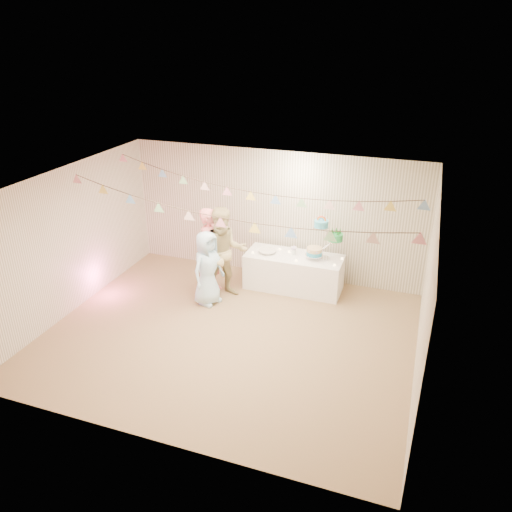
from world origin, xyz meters
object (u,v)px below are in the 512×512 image
(person_adult_a, at_px, (211,251))
(person_child, at_px, (207,268))
(person_adult_b, at_px, (224,253))
(cake_stand, at_px, (324,237))
(table, at_px, (294,272))

(person_adult_a, height_order, person_child, person_adult_a)
(person_adult_b, height_order, person_child, person_adult_b)
(cake_stand, xyz_separation_m, person_adult_b, (-1.70, -0.77, -0.26))
(person_adult_b, bearing_deg, person_child, -152.15)
(table, bearing_deg, person_adult_a, -156.31)
(table, xyz_separation_m, person_child, (-1.35, -1.07, 0.36))
(table, height_order, person_adult_a, person_adult_a)
(person_adult_b, distance_m, person_child, 0.44)
(table, bearing_deg, person_adult_b, -147.87)
(table, relative_size, person_adult_a, 1.10)
(person_adult_a, bearing_deg, table, -60.90)
(table, relative_size, person_child, 1.32)
(person_adult_a, distance_m, person_child, 0.47)
(cake_stand, relative_size, person_adult_a, 0.47)
(person_adult_b, relative_size, person_child, 1.25)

